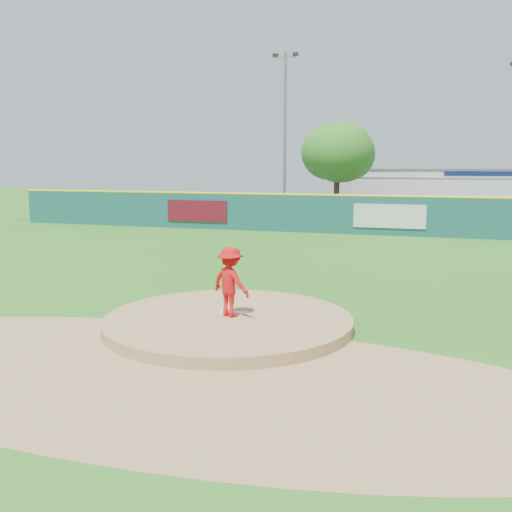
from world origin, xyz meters
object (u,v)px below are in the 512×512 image
(playground_slide, at_px, (141,204))
(light_pole_left, at_px, (285,128))
(van, at_px, (431,215))
(deciduous_tree, at_px, (337,149))
(pool_building_grp, at_px, (465,192))
(pitcher, at_px, (231,282))

(playground_slide, bearing_deg, light_pole_left, 16.24)
(van, xyz_separation_m, deciduous_tree, (-5.89, 0.79, 3.95))
(pool_building_grp, xyz_separation_m, playground_slide, (-21.65, -7.80, -0.84))
(pitcher, distance_m, van, 24.48)
(van, height_order, pool_building_grp, pool_building_grp)
(pool_building_grp, distance_m, playground_slide, 23.03)
(van, bearing_deg, pool_building_grp, -9.18)
(van, relative_size, light_pole_left, 0.38)
(deciduous_tree, bearing_deg, van, -7.63)
(van, xyz_separation_m, playground_slide, (-19.54, -0.02, 0.22))
(pitcher, xyz_separation_m, van, (3.84, 24.17, -0.42))
(pool_building_grp, xyz_separation_m, deciduous_tree, (-8.00, -6.99, 2.89))
(van, height_order, deciduous_tree, deciduous_tree)
(playground_slide, bearing_deg, deciduous_tree, 3.40)
(deciduous_tree, distance_m, light_pole_left, 4.72)
(van, relative_size, deciduous_tree, 0.57)
(pitcher, xyz_separation_m, pool_building_grp, (5.96, 31.96, 0.64))
(pool_building_grp, height_order, playground_slide, pool_building_grp)
(playground_slide, bearing_deg, van, 0.06)
(light_pole_left, bearing_deg, pool_building_grp, 22.60)
(pitcher, bearing_deg, playground_slide, -32.44)
(deciduous_tree, relative_size, light_pole_left, 0.67)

